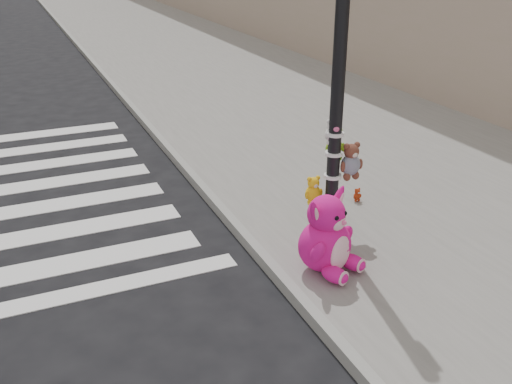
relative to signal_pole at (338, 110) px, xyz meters
name	(u,v)px	position (x,y,z in m)	size (l,w,h in m)	color
sidewalk_near	(252,83)	(2.37, 8.18, -1.66)	(7.00, 80.00, 0.14)	slate
curb_edge	(122,96)	(-1.08, 8.18, -1.66)	(0.12, 80.00, 0.15)	gray
signal_pole	(338,110)	(0.00, 0.00, 0.00)	(0.71, 0.50, 4.00)	black
pink_bunny	(327,239)	(-0.57, -0.86, -1.19)	(0.82, 0.88, 0.97)	#E8138B
red_teddy	(357,195)	(0.77, 0.58, -1.48)	(0.14, 0.10, 0.20)	#A62E10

